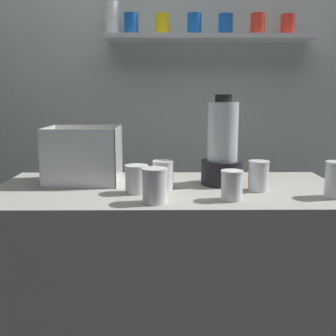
{
  "coord_description": "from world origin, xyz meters",
  "views": [
    {
      "loc": [
        -0.01,
        -1.56,
        1.27
      ],
      "look_at": [
        0.0,
        0.0,
        0.98
      ],
      "focal_mm": 42.44,
      "sensor_mm": 36.0,
      "label": 1
    }
  ],
  "objects_px": {
    "juice_cup_pomegranate_left": "(155,188)",
    "juice_cup_beet_far_right": "(258,178)",
    "juice_cup_orange_middle": "(163,176)",
    "juice_cup_carrot_right": "(232,187)",
    "carrot_display_bin": "(84,165)",
    "juice_cup_carrot_rightmost": "(336,181)",
    "juice_cup_mango_far_left": "(137,181)",
    "blender_pitcher": "(222,149)"
  },
  "relations": [
    {
      "from": "juice_cup_beet_far_right",
      "to": "juice_cup_carrot_rightmost",
      "type": "xyz_separation_m",
      "value": [
        0.26,
        -0.11,
        0.01
      ]
    },
    {
      "from": "juice_cup_pomegranate_left",
      "to": "juice_cup_carrot_rightmost",
      "type": "relative_size",
      "value": 0.93
    },
    {
      "from": "carrot_display_bin",
      "to": "juice_cup_pomegranate_left",
      "type": "bearing_deg",
      "value": -47.51
    },
    {
      "from": "carrot_display_bin",
      "to": "juice_cup_mango_far_left",
      "type": "relative_size",
      "value": 2.82
    },
    {
      "from": "blender_pitcher",
      "to": "juice_cup_orange_middle",
      "type": "bearing_deg",
      "value": -160.62
    },
    {
      "from": "juice_cup_mango_far_left",
      "to": "juice_cup_carrot_rightmost",
      "type": "bearing_deg",
      "value": -5.66
    },
    {
      "from": "juice_cup_carrot_right",
      "to": "juice_cup_pomegranate_left",
      "type": "bearing_deg",
      "value": -172.45
    },
    {
      "from": "juice_cup_carrot_right",
      "to": "juice_cup_carrot_rightmost",
      "type": "bearing_deg",
      "value": 5.2
    },
    {
      "from": "juice_cup_orange_middle",
      "to": "juice_cup_carrot_right",
      "type": "bearing_deg",
      "value": -35.35
    },
    {
      "from": "juice_cup_orange_middle",
      "to": "carrot_display_bin",
      "type": "bearing_deg",
      "value": 158.91
    },
    {
      "from": "carrot_display_bin",
      "to": "juice_cup_orange_middle",
      "type": "xyz_separation_m",
      "value": [
        0.34,
        -0.13,
        -0.02
      ]
    },
    {
      "from": "juice_cup_beet_far_right",
      "to": "juice_cup_carrot_rightmost",
      "type": "bearing_deg",
      "value": -22.46
    },
    {
      "from": "carrot_display_bin",
      "to": "juice_cup_carrot_right",
      "type": "distance_m",
      "value": 0.66
    },
    {
      "from": "blender_pitcher",
      "to": "juice_cup_orange_middle",
      "type": "height_order",
      "value": "blender_pitcher"
    },
    {
      "from": "juice_cup_pomegranate_left",
      "to": "juice_cup_orange_middle",
      "type": "height_order",
      "value": "juice_cup_pomegranate_left"
    },
    {
      "from": "juice_cup_orange_middle",
      "to": "juice_cup_carrot_right",
      "type": "xyz_separation_m",
      "value": [
        0.24,
        -0.17,
        -0.0
      ]
    },
    {
      "from": "juice_cup_carrot_rightmost",
      "to": "juice_cup_carrot_right",
      "type": "bearing_deg",
      "value": -174.8
    },
    {
      "from": "juice_cup_mango_far_left",
      "to": "juice_cup_orange_middle",
      "type": "bearing_deg",
      "value": 32.92
    },
    {
      "from": "carrot_display_bin",
      "to": "juice_cup_carrot_rightmost",
      "type": "distance_m",
      "value": 1.0
    },
    {
      "from": "juice_cup_mango_far_left",
      "to": "juice_cup_pomegranate_left",
      "type": "xyz_separation_m",
      "value": [
        0.07,
        -0.14,
        0.01
      ]
    },
    {
      "from": "juice_cup_orange_middle",
      "to": "juice_cup_carrot_rightmost",
      "type": "bearing_deg",
      "value": -12.32
    },
    {
      "from": "juice_cup_pomegranate_left",
      "to": "juice_cup_carrot_right",
      "type": "distance_m",
      "value": 0.27
    },
    {
      "from": "juice_cup_mango_far_left",
      "to": "juice_cup_orange_middle",
      "type": "relative_size",
      "value": 0.95
    },
    {
      "from": "juice_cup_pomegranate_left",
      "to": "blender_pitcher",
      "type": "bearing_deg",
      "value": 47.18
    },
    {
      "from": "juice_cup_mango_far_left",
      "to": "juice_cup_pomegranate_left",
      "type": "relative_size",
      "value": 0.88
    },
    {
      "from": "juice_cup_beet_far_right",
      "to": "juice_cup_carrot_rightmost",
      "type": "height_order",
      "value": "juice_cup_carrot_rightmost"
    },
    {
      "from": "carrot_display_bin",
      "to": "juice_cup_mango_far_left",
      "type": "distance_m",
      "value": 0.31
    },
    {
      "from": "juice_cup_orange_middle",
      "to": "juice_cup_carrot_rightmost",
      "type": "xyz_separation_m",
      "value": [
        0.63,
        -0.14,
        0.01
      ]
    },
    {
      "from": "carrot_display_bin",
      "to": "juice_cup_pomegranate_left",
      "type": "xyz_separation_m",
      "value": [
        0.31,
        -0.34,
        -0.02
      ]
    },
    {
      "from": "blender_pitcher",
      "to": "juice_cup_carrot_rightmost",
      "type": "relative_size",
      "value": 2.81
    },
    {
      "from": "juice_cup_mango_far_left",
      "to": "juice_cup_carrot_right",
      "type": "height_order",
      "value": "same"
    },
    {
      "from": "carrot_display_bin",
      "to": "juice_cup_carrot_right",
      "type": "bearing_deg",
      "value": -27.52
    },
    {
      "from": "juice_cup_pomegranate_left",
      "to": "juice_cup_carrot_right",
      "type": "bearing_deg",
      "value": 7.55
    },
    {
      "from": "juice_cup_carrot_right",
      "to": "juice_cup_orange_middle",
      "type": "bearing_deg",
      "value": 144.65
    },
    {
      "from": "juice_cup_mango_far_left",
      "to": "juice_cup_carrot_right",
      "type": "xyz_separation_m",
      "value": [
        0.34,
        -0.11,
        -0.0
      ]
    },
    {
      "from": "juice_cup_beet_far_right",
      "to": "blender_pitcher",
      "type": "bearing_deg",
      "value": 137.22
    },
    {
      "from": "carrot_display_bin",
      "to": "juice_cup_orange_middle",
      "type": "distance_m",
      "value": 0.36
    },
    {
      "from": "juice_cup_mango_far_left",
      "to": "juice_cup_carrot_right",
      "type": "bearing_deg",
      "value": -17.36
    },
    {
      "from": "juice_cup_carrot_rightmost",
      "to": "juice_cup_beet_far_right",
      "type": "bearing_deg",
      "value": 157.54
    },
    {
      "from": "juice_cup_beet_far_right",
      "to": "juice_cup_pomegranate_left",
      "type": "bearing_deg",
      "value": -155.99
    },
    {
      "from": "juice_cup_pomegranate_left",
      "to": "juice_cup_beet_far_right",
      "type": "distance_m",
      "value": 0.44
    },
    {
      "from": "blender_pitcher",
      "to": "juice_cup_mango_far_left",
      "type": "height_order",
      "value": "blender_pitcher"
    }
  ]
}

